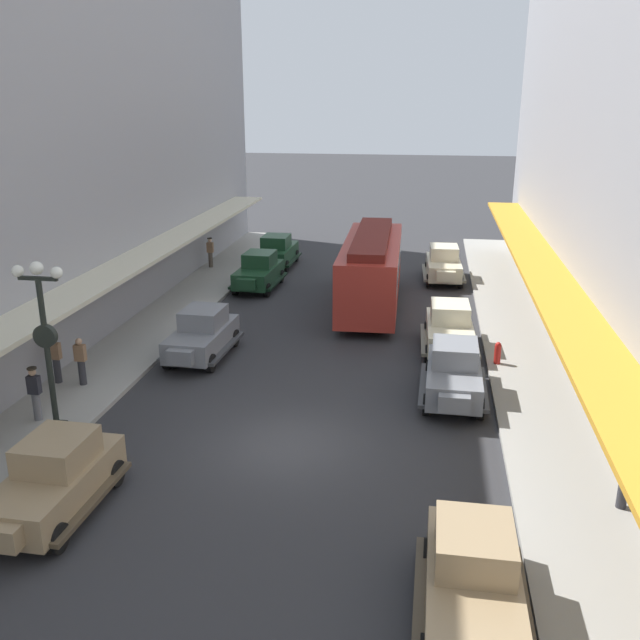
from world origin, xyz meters
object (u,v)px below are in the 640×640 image
at_px(parked_car_2, 277,250).
at_px(parked_car_0, 473,577).
at_px(parked_car_1, 55,477).
at_px(parked_car_7, 444,263).
at_px(parked_car_5, 259,270).
at_px(pedestrian_2, 625,475).
at_px(parked_car_4, 450,327).
at_px(streetcar, 371,267).
at_px(pedestrian_0, 81,361).
at_px(lamp_post_with_clock, 47,345).
at_px(fire_hydrant, 498,353).
at_px(pedestrian_3, 210,252).
at_px(pedestrian_1, 35,393).
at_px(parked_car_6, 454,371).
at_px(pedestrian_4, 56,358).

bearing_deg(parked_car_2, parked_car_0, -70.29).
height_order(parked_car_1, parked_car_7, same).
distance_m(parked_car_5, pedestrian_2, 22.43).
height_order(parked_car_0, parked_car_1, same).
relative_size(parked_car_2, parked_car_4, 1.00).
relative_size(parked_car_7, pedestrian_2, 2.58).
xyz_separation_m(parked_car_5, streetcar, (5.92, -2.38, 0.96)).
xyz_separation_m(parked_car_1, pedestrian_0, (-2.90, 6.89, 0.05)).
relative_size(parked_car_1, parked_car_2, 1.00).
height_order(lamp_post_with_clock, fire_hydrant, lamp_post_with_clock).
bearing_deg(parked_car_0, pedestrian_3, 117.26).
xyz_separation_m(parked_car_0, pedestrian_1, (-12.45, 6.26, 0.07)).
relative_size(parked_car_7, streetcar, 0.45).
height_order(parked_car_6, pedestrian_3, parked_car_6).
bearing_deg(parked_car_4, parked_car_1, -126.66).
bearing_deg(parked_car_7, pedestrian_3, 178.23).
bearing_deg(parked_car_2, parked_car_4, -52.61).
height_order(parked_car_2, parked_car_4, same).
bearing_deg(pedestrian_1, parked_car_0, -26.69).
bearing_deg(parked_car_6, parked_car_0, -89.38).
xyz_separation_m(lamp_post_with_clock, pedestrian_4, (-2.08, 3.79, -1.97)).
xyz_separation_m(parked_car_1, parked_car_7, (9.21, 23.20, 0.00)).
relative_size(streetcar, lamp_post_with_clock, 1.87).
xyz_separation_m(parked_car_5, parked_car_6, (9.47, -12.11, 0.00)).
bearing_deg(lamp_post_with_clock, parked_car_4, 40.41).
distance_m(streetcar, pedestrian_3, 11.24).
xyz_separation_m(parked_car_4, pedestrian_3, (-13.05, 11.07, 0.07)).
bearing_deg(streetcar, pedestrian_1, -122.91).
relative_size(parked_car_6, parked_car_7, 0.99).
height_order(parked_car_0, parked_car_2, same).
height_order(parked_car_4, lamp_post_with_clock, lamp_post_with_clock).
bearing_deg(parked_car_5, lamp_post_with_clock, -95.47).
distance_m(parked_car_0, pedestrian_3, 28.87).
bearing_deg(lamp_post_with_clock, parked_car_2, 86.03).
xyz_separation_m(parked_car_6, parked_car_7, (-0.17, 15.15, 0.00)).
height_order(pedestrian_0, pedestrian_1, pedestrian_1).
bearing_deg(pedestrian_3, lamp_post_with_clock, -84.38).
distance_m(parked_car_5, fire_hydrant, 14.39).
relative_size(parked_car_0, pedestrian_3, 2.55).
distance_m(parked_car_2, pedestrian_4, 18.42).
height_order(parked_car_4, pedestrian_4, parked_car_4).
distance_m(pedestrian_2, pedestrian_3, 27.38).
bearing_deg(parked_car_1, parked_car_0, -12.29).
xyz_separation_m(parked_car_2, lamp_post_with_clock, (-1.52, -21.86, 2.04)).
bearing_deg(parked_car_0, streetcar, 100.44).
bearing_deg(pedestrian_0, parked_car_6, 5.35).
height_order(streetcar, pedestrian_2, streetcar).
xyz_separation_m(fire_hydrant, pedestrian_1, (-13.99, -6.85, 0.45)).
height_order(parked_car_2, streetcar, streetcar).
xyz_separation_m(parked_car_7, pedestrian_1, (-12.16, -19.01, 0.07)).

